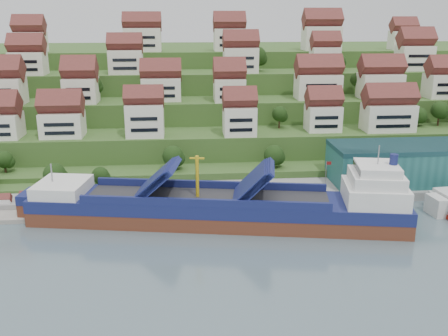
{
  "coord_description": "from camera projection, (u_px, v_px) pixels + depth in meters",
  "views": [
    {
      "loc": [
        -16.56,
        -102.84,
        44.26
      ],
      "look_at": [
        -6.53,
        14.0,
        8.0
      ],
      "focal_mm": 40.0,
      "sensor_mm": 36.0,
      "label": 1
    }
  ],
  "objects": [
    {
      "name": "hillside_trees",
      "position": [
        212.0,
        113.0,
        148.49
      ],
      "size": [
        134.72,
        62.59,
        30.46
      ],
      "color": "#1F3C14",
      "rests_on": "ground"
    },
    {
      "name": "warehouse",
      "position": [
        445.0,
        162.0,
        130.62
      ],
      "size": [
        60.0,
        15.0,
        10.0
      ],
      "primitive_type": "cube",
      "color": "#246360",
      "rests_on": "quay"
    },
    {
      "name": "hillside",
      "position": [
        221.0,
        98.0,
        207.74
      ],
      "size": [
        260.0,
        128.0,
        31.0
      ],
      "color": "#2D4C1E",
      "rests_on": "ground"
    },
    {
      "name": "cargo_ship",
      "position": [
        227.0,
        208.0,
        109.48
      ],
      "size": [
        83.14,
        26.76,
        18.28
      ],
      "rotation": [
        0.0,
        0.0,
        -0.17
      ],
      "color": "brown",
      "rests_on": "ground"
    },
    {
      "name": "flagpole",
      "position": [
        326.0,
        175.0,
        121.28
      ],
      "size": [
        1.28,
        0.16,
        8.0
      ],
      "color": "gray",
      "rests_on": "quay"
    },
    {
      "name": "pebble_beach",
      "position": [
        10.0,
        206.0,
        118.85
      ],
      "size": [
        45.0,
        20.0,
        1.0
      ],
      "primitive_type": "cube",
      "color": "gray",
      "rests_on": "ground"
    },
    {
      "name": "ground",
      "position": [
        258.0,
        219.0,
        112.32
      ],
      "size": [
        300.0,
        300.0,
        0.0
      ],
      "primitive_type": "plane",
      "color": "slate",
      "rests_on": "ground"
    },
    {
      "name": "hillside_village",
      "position": [
        236.0,
        78.0,
        162.85
      ],
      "size": [
        158.87,
        61.88,
        28.82
      ],
      "color": "white",
      "rests_on": "ground"
    },
    {
      "name": "quay",
      "position": [
        327.0,
        190.0,
        127.91
      ],
      "size": [
        180.0,
        14.0,
        2.2
      ],
      "primitive_type": "cube",
      "color": "gray",
      "rests_on": "ground"
    }
  ]
}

